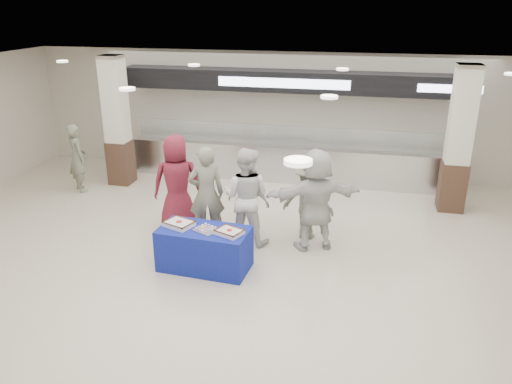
% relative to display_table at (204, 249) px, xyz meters
% --- Properties ---
extents(ground, '(14.00, 14.00, 0.00)m').
position_rel_display_table_xyz_m(ground, '(0.55, -0.45, -0.38)').
color(ground, beige).
rests_on(ground, ground).
extents(serving_line, '(8.70, 0.85, 2.80)m').
position_rel_display_table_xyz_m(serving_line, '(0.55, 4.95, 0.78)').
color(serving_line, silver).
rests_on(serving_line, ground).
extents(column_left, '(0.55, 0.55, 3.20)m').
position_rel_display_table_xyz_m(column_left, '(-3.45, 3.75, 1.15)').
color(column_left, '#372319').
rests_on(column_left, ground).
extents(column_right, '(0.55, 0.55, 3.20)m').
position_rel_display_table_xyz_m(column_right, '(4.55, 3.75, 1.15)').
color(column_right, '#372319').
rests_on(column_right, ground).
extents(display_table, '(1.60, 0.89, 0.75)m').
position_rel_display_table_xyz_m(display_table, '(0.00, 0.00, 0.00)').
color(display_table, '#162699').
rests_on(display_table, ground).
extents(sheet_cake_left, '(0.57, 0.51, 0.10)m').
position_rel_display_table_xyz_m(sheet_cake_left, '(-0.46, 0.04, 0.42)').
color(sheet_cake_left, white).
rests_on(sheet_cake_left, display_table).
extents(sheet_cake_right, '(0.52, 0.47, 0.09)m').
position_rel_display_table_xyz_m(sheet_cake_right, '(0.48, -0.08, 0.42)').
color(sheet_cake_right, white).
rests_on(sheet_cake_right, display_table).
extents(cupcake_tray, '(0.47, 0.43, 0.06)m').
position_rel_display_table_xyz_m(cupcake_tray, '(0.05, -0.05, 0.41)').
color(cupcake_tray, '#BABABF').
rests_on(cupcake_tray, display_table).
extents(civilian_maroon, '(1.12, 0.91, 1.97)m').
position_rel_display_table_xyz_m(civilian_maroon, '(-1.04, 1.48, 0.61)').
color(civilian_maroon, maroon).
rests_on(civilian_maroon, ground).
extents(soldier_a, '(0.81, 0.68, 1.89)m').
position_rel_display_table_xyz_m(soldier_a, '(-0.31, 1.13, 0.57)').
color(soldier_a, slate).
rests_on(soldier_a, ground).
extents(chef_tall, '(0.99, 0.80, 1.90)m').
position_rel_display_table_xyz_m(chef_tall, '(0.46, 1.16, 0.57)').
color(chef_tall, white).
rests_on(chef_tall, ground).
extents(chef_short, '(0.95, 0.59, 1.51)m').
position_rel_display_table_xyz_m(chef_short, '(0.47, 1.35, 0.38)').
color(chef_short, white).
rests_on(chef_short, ground).
extents(soldier_b, '(1.08, 0.70, 1.58)m').
position_rel_display_table_xyz_m(soldier_b, '(1.59, 1.64, 0.41)').
color(soldier_b, slate).
rests_on(soldier_b, ground).
extents(civilian_white, '(1.89, 1.23, 1.95)m').
position_rel_display_table_xyz_m(civilian_white, '(1.78, 1.21, 0.60)').
color(civilian_white, silver).
rests_on(civilian_white, ground).
extents(soldier_bg, '(0.73, 0.70, 1.68)m').
position_rel_display_table_xyz_m(soldier_bg, '(-4.19, 3.00, 0.46)').
color(soldier_bg, slate).
rests_on(soldier_bg, ground).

